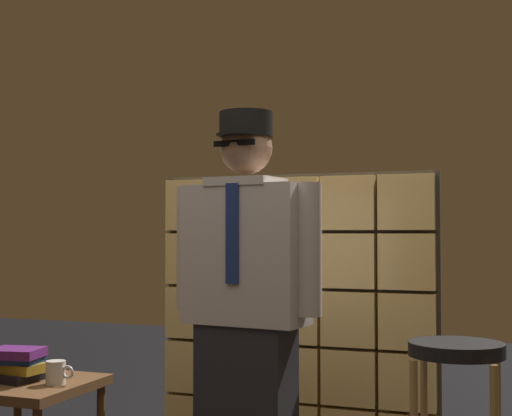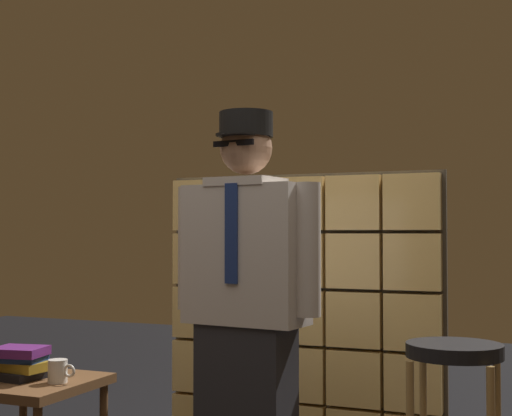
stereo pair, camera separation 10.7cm
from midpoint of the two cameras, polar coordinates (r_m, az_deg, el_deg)
name	(u,v)px [view 1 (the left image)]	position (r m, az deg, el deg)	size (l,w,h in m)	color
glass_block_wall	(294,316)	(3.90, 2.20, -8.47)	(1.52, 0.10, 1.52)	#F2C672
standing_person	(246,307)	(3.01, -1.82, -7.75)	(0.67, 0.31, 1.68)	#28282D
bar_stool	(457,399)	(2.77, 14.34, -14.28)	(0.34, 0.34, 0.79)	black
side_table	(27,399)	(3.30, -18.42, -14.02)	(0.52, 0.52, 0.56)	brown
book_stack	(16,364)	(3.29, -19.18, -11.49)	(0.25, 0.21, 0.14)	black
coffee_mug	(56,372)	(3.17, -16.31, -12.25)	(0.13, 0.08, 0.09)	silver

